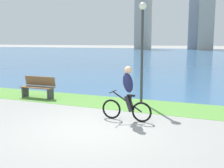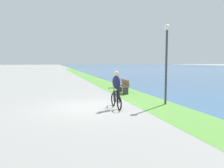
% 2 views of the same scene
% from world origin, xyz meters
% --- Properties ---
extents(ground_plane, '(300.00, 300.00, 0.00)m').
position_xyz_m(ground_plane, '(0.00, 0.00, 0.00)').
color(ground_plane, gray).
extents(grass_strip_bayside, '(120.00, 2.12, 0.01)m').
position_xyz_m(grass_strip_bayside, '(0.00, 3.23, 0.00)').
color(grass_strip_bayside, '#59933D').
rests_on(grass_strip_bayside, ground).
extents(bay_water_surface, '(300.00, 82.52, 0.00)m').
position_xyz_m(bay_water_surface, '(0.00, 45.54, 0.00)').
color(bay_water_surface, '#386693').
rests_on(bay_water_surface, ground).
extents(cyclist_lead, '(1.58, 0.52, 1.65)m').
position_xyz_m(cyclist_lead, '(0.60, 1.16, 0.83)').
color(cyclist_lead, black).
rests_on(cyclist_lead, ground).
extents(bench_near_path, '(1.50, 0.47, 0.90)m').
position_xyz_m(bench_near_path, '(-4.03, 2.96, 0.45)').
color(bench_near_path, brown).
rests_on(bench_near_path, ground).
extents(lamppost_tall, '(0.28, 0.28, 3.81)m').
position_xyz_m(lamppost_tall, '(0.29, 3.73, 2.50)').
color(lamppost_tall, '#38383D').
rests_on(lamppost_tall, ground).
extents(city_skyline_far_shore, '(46.01, 11.66, 24.36)m').
position_xyz_m(city_skyline_far_shore, '(0.62, 77.08, 9.36)').
color(city_skyline_far_shore, '#ADA899').
rests_on(city_skyline_far_shore, ground).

